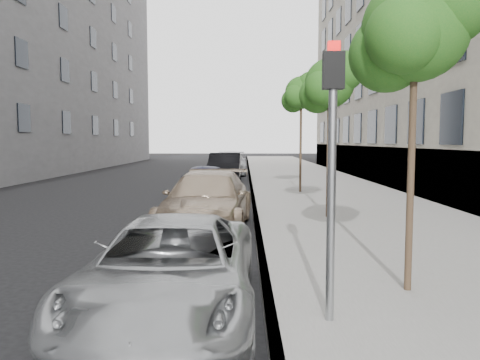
{
  "coord_description": "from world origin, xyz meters",
  "views": [
    {
      "loc": [
        0.84,
        -5.11,
        2.28
      ],
      "look_at": [
        0.76,
        4.19,
        1.5
      ],
      "focal_mm": 35.0,
      "sensor_mm": 36.0,
      "label": 1
    }
  ],
  "objects_px": {
    "sedan_blue": "(204,181)",
    "sedan_black": "(225,168)",
    "tree_mid": "(331,83)",
    "sedan_rear": "(230,163)",
    "minivan": "(171,270)",
    "tree_far": "(302,93)",
    "tree_near": "(417,28)",
    "signal_pole": "(332,150)",
    "suv": "(207,201)"
  },
  "relations": [
    {
      "from": "tree_mid",
      "to": "sedan_blue",
      "type": "xyz_separation_m",
      "value": [
        -3.99,
        5.28,
        -3.19
      ]
    },
    {
      "from": "suv",
      "to": "sedan_rear",
      "type": "distance_m",
      "value": 19.72
    },
    {
      "from": "tree_mid",
      "to": "signal_pole",
      "type": "bearing_deg",
      "value": -100.09
    },
    {
      "from": "tree_mid",
      "to": "sedan_black",
      "type": "distance_m",
      "value": 13.55
    },
    {
      "from": "tree_far",
      "to": "sedan_black",
      "type": "relative_size",
      "value": 1.02
    },
    {
      "from": "minivan",
      "to": "sedan_blue",
      "type": "distance_m",
      "value": 12.55
    },
    {
      "from": "tree_mid",
      "to": "minivan",
      "type": "distance_m",
      "value": 8.6
    },
    {
      "from": "tree_mid",
      "to": "suv",
      "type": "relative_size",
      "value": 0.9
    },
    {
      "from": "sedan_blue",
      "to": "sedan_black",
      "type": "relative_size",
      "value": 0.82
    },
    {
      "from": "minivan",
      "to": "sedan_black",
      "type": "relative_size",
      "value": 0.94
    },
    {
      "from": "tree_mid",
      "to": "suv",
      "type": "distance_m",
      "value": 4.75
    },
    {
      "from": "suv",
      "to": "tree_mid",
      "type": "bearing_deg",
      "value": 24.97
    },
    {
      "from": "tree_near",
      "to": "tree_far",
      "type": "xyz_separation_m",
      "value": [
        -0.0,
        13.0,
        0.44
      ]
    },
    {
      "from": "tree_far",
      "to": "sedan_blue",
      "type": "relative_size",
      "value": 1.24
    },
    {
      "from": "tree_near",
      "to": "suv",
      "type": "height_order",
      "value": "tree_near"
    },
    {
      "from": "tree_far",
      "to": "signal_pole",
      "type": "distance_m",
      "value": 14.38
    },
    {
      "from": "signal_pole",
      "to": "sedan_rear",
      "type": "bearing_deg",
      "value": 96.23
    },
    {
      "from": "suv",
      "to": "sedan_blue",
      "type": "distance_m",
      "value": 6.61
    },
    {
      "from": "signal_pole",
      "to": "sedan_black",
      "type": "xyz_separation_m",
      "value": [
        -2.1,
        20.39,
        -1.37
      ]
    },
    {
      "from": "tree_far",
      "to": "minivan",
      "type": "height_order",
      "value": "tree_far"
    },
    {
      "from": "tree_mid",
      "to": "suv",
      "type": "height_order",
      "value": "tree_mid"
    },
    {
      "from": "tree_near",
      "to": "suv",
      "type": "distance_m",
      "value": 6.91
    },
    {
      "from": "tree_far",
      "to": "sedan_rear",
      "type": "height_order",
      "value": "tree_far"
    },
    {
      "from": "sedan_blue",
      "to": "sedan_rear",
      "type": "height_order",
      "value": "sedan_rear"
    },
    {
      "from": "tree_far",
      "to": "suv",
      "type": "xyz_separation_m",
      "value": [
        -3.33,
        -7.79,
        -3.53
      ]
    },
    {
      "from": "tree_near",
      "to": "tree_far",
      "type": "bearing_deg",
      "value": 90.0
    },
    {
      "from": "sedan_blue",
      "to": "tree_near",
      "type": "bearing_deg",
      "value": -67.15
    },
    {
      "from": "sedan_blue",
      "to": "sedan_black",
      "type": "bearing_deg",
      "value": 90.03
    },
    {
      "from": "tree_near",
      "to": "sedan_black",
      "type": "distance_m",
      "value": 19.77
    },
    {
      "from": "tree_near",
      "to": "sedan_blue",
      "type": "bearing_deg",
      "value": 108.72
    },
    {
      "from": "minivan",
      "to": "tree_far",
      "type": "bearing_deg",
      "value": 76.54
    },
    {
      "from": "signal_pole",
      "to": "sedan_black",
      "type": "height_order",
      "value": "signal_pole"
    },
    {
      "from": "signal_pole",
      "to": "sedan_rear",
      "type": "relative_size",
      "value": 0.62
    },
    {
      "from": "sedan_blue",
      "to": "sedan_rear",
      "type": "relative_size",
      "value": 0.75
    },
    {
      "from": "tree_near",
      "to": "sedan_rear",
      "type": "height_order",
      "value": "tree_near"
    },
    {
      "from": "suv",
      "to": "sedan_blue",
      "type": "relative_size",
      "value": 1.27
    },
    {
      "from": "signal_pole",
      "to": "minivan",
      "type": "height_order",
      "value": "signal_pole"
    },
    {
      "from": "tree_near",
      "to": "sedan_blue",
      "type": "distance_m",
      "value": 12.83
    },
    {
      "from": "tree_mid",
      "to": "sedan_rear",
      "type": "xyz_separation_m",
      "value": [
        -3.33,
        18.43,
        -3.1
      ]
    },
    {
      "from": "tree_near",
      "to": "sedan_blue",
      "type": "xyz_separation_m",
      "value": [
        -3.99,
        11.78,
        -3.15
      ]
    },
    {
      "from": "sedan_blue",
      "to": "suv",
      "type": "bearing_deg",
      "value": -80.09
    },
    {
      "from": "signal_pole",
      "to": "sedan_rear",
      "type": "height_order",
      "value": "signal_pole"
    },
    {
      "from": "tree_near",
      "to": "tree_mid",
      "type": "distance_m",
      "value": 6.5
    },
    {
      "from": "sedan_blue",
      "to": "sedan_black",
      "type": "height_order",
      "value": "sedan_black"
    },
    {
      "from": "tree_near",
      "to": "tree_mid",
      "type": "height_order",
      "value": "tree_mid"
    },
    {
      "from": "sedan_blue",
      "to": "sedan_rear",
      "type": "xyz_separation_m",
      "value": [
        0.67,
        13.15,
        0.09
      ]
    },
    {
      "from": "tree_near",
      "to": "minivan",
      "type": "distance_m",
      "value": 4.67
    },
    {
      "from": "tree_mid",
      "to": "signal_pole",
      "type": "relative_size",
      "value": 1.4
    },
    {
      "from": "tree_mid",
      "to": "tree_far",
      "type": "distance_m",
      "value": 6.51
    },
    {
      "from": "tree_mid",
      "to": "sedan_blue",
      "type": "bearing_deg",
      "value": 127.08
    }
  ]
}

